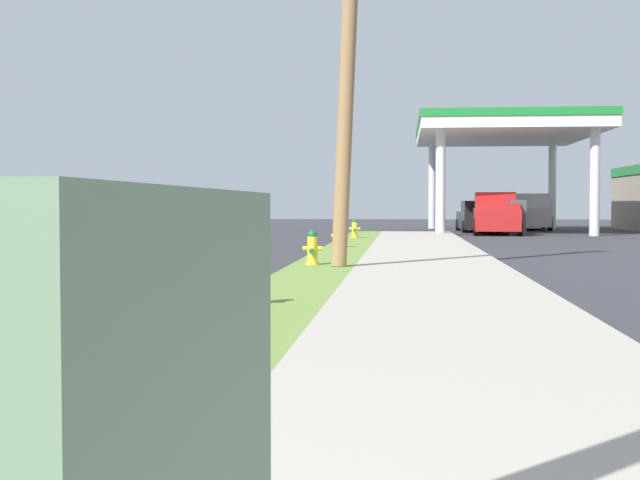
% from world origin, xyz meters
% --- Properties ---
extents(fire_hydrant_nearest, '(0.42, 0.38, 0.74)m').
position_xyz_m(fire_hydrant_nearest, '(0.45, 2.89, 0.45)').
color(fire_hydrant_nearest, yellow).
rests_on(fire_hydrant_nearest, grass_verge).
extents(fire_hydrant_second, '(0.42, 0.38, 0.74)m').
position_xyz_m(fire_hydrant_second, '(0.40, 9.46, 0.45)').
color(fire_hydrant_second, yellow).
rests_on(fire_hydrant_second, grass_verge).
extents(fire_hydrant_third, '(0.42, 0.37, 0.74)m').
position_xyz_m(fire_hydrant_third, '(0.48, 16.92, 0.45)').
color(fire_hydrant_third, yellow).
rests_on(fire_hydrant_third, grass_verge).
extents(fire_hydrant_fourth, '(0.42, 0.37, 0.74)m').
position_xyz_m(fire_hydrant_fourth, '(0.47, 24.42, 0.45)').
color(fire_hydrant_fourth, yellow).
rests_on(fire_hydrant_fourth, grass_verge).
extents(fire_hydrant_fifth, '(0.42, 0.37, 0.74)m').
position_xyz_m(fire_hydrant_fifth, '(0.55, 31.78, 0.45)').
color(fire_hydrant_fifth, yellow).
rests_on(fire_hydrant_fifth, grass_verge).
extents(utility_pole_midground, '(1.35, 0.68, 9.88)m').
position_xyz_m(utility_pole_midground, '(1.29, 16.45, 5.15)').
color(utility_pole_midground, '#937047').
rests_on(utility_pole_midground, grass_verge).
extents(car_black_by_near_pump, '(2.05, 4.55, 1.57)m').
position_xyz_m(car_black_by_near_pump, '(6.22, 43.44, 0.72)').
color(car_black_by_near_pump, black).
rests_on(car_black_by_near_pump, ground).
extents(truck_red_at_forecourt, '(2.39, 5.50, 1.97)m').
position_xyz_m(truck_red_at_forecourt, '(6.70, 39.75, 0.91)').
color(truck_red_at_forecourt, red).
rests_on(truck_red_at_forecourt, ground).
extents(truck_silver_on_apron, '(2.49, 5.53, 1.97)m').
position_xyz_m(truck_silver_on_apron, '(9.28, 47.14, 0.91)').
color(truck_silver_on_apron, '#BCBCC1').
rests_on(truck_silver_on_apron, ground).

